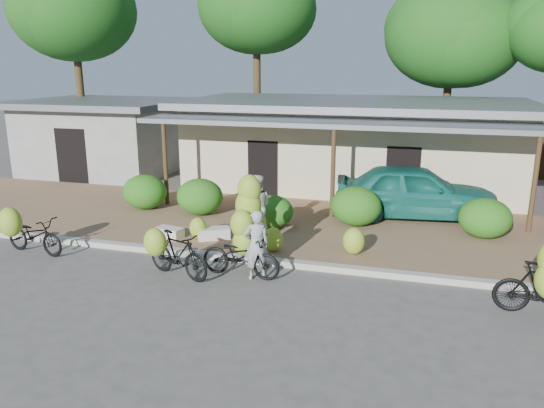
{
  "coord_description": "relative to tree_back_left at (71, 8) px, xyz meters",
  "views": [
    {
      "loc": [
        2.52,
        -9.57,
        4.76
      ],
      "look_at": [
        -1.09,
        3.17,
        1.2
      ],
      "focal_mm": 35.0,
      "sensor_mm": 36.0,
      "label": 1
    }
  ],
  "objects": [
    {
      "name": "sack_near",
      "position": [
        10.97,
        -10.0,
        -6.9
      ],
      "size": [
        0.94,
        0.77,
        0.3
      ],
      "primitive_type": "cube",
      "rotation": [
        0.0,
        0.0,
        0.52
      ],
      "color": "beige",
      "rests_on": "sidewalk"
    },
    {
      "name": "sidewalk",
      "position": [
        13.69,
        -8.11,
        -7.11
      ],
      "size": [
        60.0,
        6.0,
        0.12
      ],
      "primitive_type": "cube",
      "color": "#846247",
      "rests_on": "ground"
    },
    {
      "name": "hedge_4",
      "position": [
        18.01,
        -7.89,
        -6.51
      ],
      "size": [
        1.4,
        1.26,
        1.09
      ],
      "primitive_type": "ellipsoid",
      "color": "#186116",
      "rests_on": "sidewalk"
    },
    {
      "name": "hedge_2",
      "position": [
        12.22,
        -8.54,
        -6.59
      ],
      "size": [
        1.2,
        1.08,
        0.93
      ],
      "primitive_type": "ellipsoid",
      "color": "#186116",
      "rests_on": "sidewalk"
    },
    {
      "name": "bike_center",
      "position": [
        12.46,
        -11.74,
        -6.31
      ],
      "size": [
        1.93,
        1.24,
        2.27
      ],
      "rotation": [
        0.0,
        0.0,
        1.5
      ],
      "color": "black",
      "rests_on": "ground"
    },
    {
      "name": "teal_van",
      "position": [
        16.13,
        -6.38,
        -6.23
      ],
      "size": [
        5.04,
        2.54,
        1.65
      ],
      "primitive_type": "imported",
      "rotation": [
        0.0,
        0.0,
        1.7
      ],
      "color": "#17695C",
      "rests_on": "sidewalk"
    },
    {
      "name": "tree_far_center",
      "position": [
        8.0,
        3.0,
        0.26
      ],
      "size": [
        5.7,
        5.63,
        9.59
      ],
      "color": "#48311C",
      "rests_on": "ground"
    },
    {
      "name": "shop_grey",
      "position": [
        2.69,
        -2.12,
        -5.56
      ],
      "size": [
        7.0,
        6.0,
        3.15
      ],
      "color": "#969691",
      "rests_on": "ground"
    },
    {
      "name": "sack_far",
      "position": [
        9.78,
        -10.24,
        -6.91
      ],
      "size": [
        0.82,
        0.54,
        0.28
      ],
      "primitive_type": "cube",
      "rotation": [
        0.0,
        0.0,
        -0.23
      ],
      "color": "beige",
      "rests_on": "sidewalk"
    },
    {
      "name": "loose_banana_c",
      "position": [
        14.77,
        -10.16,
        -6.71
      ],
      "size": [
        0.55,
        0.47,
        0.69
      ],
      "primitive_type": "ellipsoid",
      "color": "#ACC330",
      "rests_on": "sidewalk"
    },
    {
      "name": "bystander",
      "position": [
        12.05,
        -9.58,
        -6.18
      ],
      "size": [
        0.98,
        0.84,
        1.74
      ],
      "primitive_type": "imported",
      "rotation": [
        0.0,
        0.0,
        3.37
      ],
      "color": "silver",
      "rests_on": "sidewalk"
    },
    {
      "name": "hedge_0",
      "position": [
        7.68,
        -7.75,
        -6.49
      ],
      "size": [
        1.44,
        1.3,
        1.12
      ],
      "primitive_type": "ellipsoid",
      "color": "#186116",
      "rests_on": "sidewalk"
    },
    {
      "name": "bike_far_left",
      "position": [
        6.86,
        -12.1,
        -6.6
      ],
      "size": [
        1.91,
        1.35,
        1.38
      ],
      "rotation": [
        0.0,
        0.0,
        1.41
      ],
      "color": "black",
      "rests_on": "ground"
    },
    {
      "name": "hedge_1",
      "position": [
        9.68,
        -7.89,
        -6.48
      ],
      "size": [
        1.46,
        1.31,
        1.14
      ],
      "primitive_type": "ellipsoid",
      "color": "#186116",
      "rests_on": "sidewalk"
    },
    {
      "name": "tree_center_right",
      "position": [
        17.0,
        3.5,
        -1.11
      ],
      "size": [
        6.02,
        5.96,
        8.34
      ],
      "color": "#48311C",
      "rests_on": "ground"
    },
    {
      "name": "shop_main",
      "position": [
        13.69,
        -2.18,
        -5.45
      ],
      "size": [
        13.0,
        8.5,
        3.35
      ],
      "color": "beige",
      "rests_on": "ground"
    },
    {
      "name": "tree_back_left",
      "position": [
        0.0,
        0.0,
        0.0
      ],
      "size": [
        5.87,
        5.81,
        9.4
      ],
      "color": "#48311C",
      "rests_on": "ground"
    },
    {
      "name": "hedge_3",
      "position": [
        14.51,
        -7.71,
        -6.48
      ],
      "size": [
        1.48,
        1.33,
        1.15
      ],
      "primitive_type": "ellipsoid",
      "color": "#186116",
      "rests_on": "sidewalk"
    },
    {
      "name": "curb",
      "position": [
        13.69,
        -11.11,
        -7.1
      ],
      "size": [
        60.0,
        0.25,
        0.15
      ],
      "primitive_type": "cube",
      "color": "#A8A399",
      "rests_on": "ground"
    },
    {
      "name": "ground",
      "position": [
        13.69,
        -13.11,
        -7.17
      ],
      "size": [
        100.0,
        100.0,
        0.0
      ],
      "primitive_type": "plane",
      "color": "#504D4A",
      "rests_on": "ground"
    },
    {
      "name": "loose_banana_b",
      "position": [
        12.79,
        -10.5,
        -6.74
      ],
      "size": [
        0.5,
        0.42,
        0.62
      ],
      "primitive_type": "ellipsoid",
      "color": "#ACC330",
      "rests_on": "sidewalk"
    },
    {
      "name": "loose_banana_a",
      "position": [
        10.57,
        -10.11,
        -6.76
      ],
      "size": [
        0.48,
        0.4,
        0.59
      ],
      "primitive_type": "ellipsoid",
      "color": "#ACC330",
      "rests_on": "sidewalk"
    },
    {
      "name": "vendor",
      "position": [
        12.82,
        -12.01,
        -6.37
      ],
      "size": [
        0.7,
        0.62,
        1.61
      ],
      "primitive_type": "imported",
      "rotation": [
        0.0,
        0.0,
        3.64
      ],
      "color": "gray",
      "rests_on": "ground"
    },
    {
      "name": "bike_left",
      "position": [
        11.05,
        -12.48,
        -6.58
      ],
      "size": [
        1.84,
        1.36,
        1.33
      ],
      "rotation": [
        0.0,
        0.0,
        1.23
      ],
      "color": "black",
      "rests_on": "ground"
    }
  ]
}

